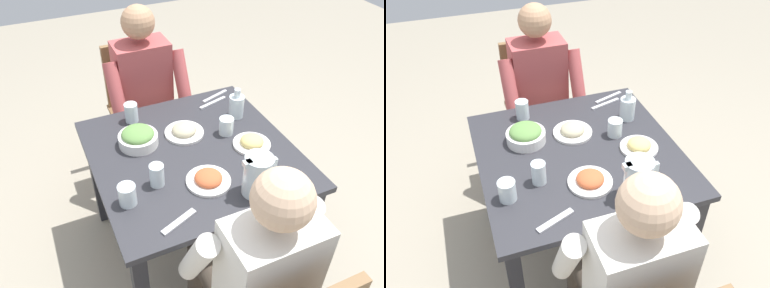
# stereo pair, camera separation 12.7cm
# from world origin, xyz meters

# --- Properties ---
(ground_plane) EXTENTS (8.00, 8.00, 0.00)m
(ground_plane) POSITION_xyz_m (0.00, 0.00, 0.00)
(ground_plane) COLOR #9E937F
(dining_table) EXTENTS (0.94, 0.94, 0.71)m
(dining_table) POSITION_xyz_m (0.00, 0.00, 0.60)
(dining_table) COLOR #2D2D33
(dining_table) RESTS_ON ground_plane
(chair_far) EXTENTS (0.40, 0.40, 0.89)m
(chair_far) POSITION_xyz_m (-0.01, 0.83, 0.50)
(chair_far) COLOR olive
(chair_far) RESTS_ON ground_plane
(diner_near) EXTENTS (0.48, 0.53, 1.18)m
(diner_near) POSITION_xyz_m (-0.04, -0.63, 0.65)
(diner_near) COLOR silver
(diner_near) RESTS_ON ground_plane
(diner_far) EXTENTS (0.48, 0.53, 1.18)m
(diner_far) POSITION_xyz_m (-0.01, 0.63, 0.65)
(diner_far) COLOR #B24C4C
(diner_far) RESTS_ON ground_plane
(water_pitcher) EXTENTS (0.16, 0.12, 0.19)m
(water_pitcher) POSITION_xyz_m (0.13, -0.35, 0.80)
(water_pitcher) COLOR silver
(water_pitcher) RESTS_ON dining_table
(salad_bowl) EXTENTS (0.19, 0.19, 0.09)m
(salad_bowl) POSITION_xyz_m (-0.22, 0.16, 0.75)
(salad_bowl) COLOR white
(salad_bowl) RESTS_ON dining_table
(plate_fries) EXTENTS (0.18, 0.18, 0.06)m
(plate_fries) POSITION_xyz_m (0.28, -0.07, 0.72)
(plate_fries) COLOR white
(plate_fries) RESTS_ON dining_table
(plate_rice_curry) EXTENTS (0.20, 0.20, 0.05)m
(plate_rice_curry) POSITION_xyz_m (-0.02, -0.22, 0.72)
(plate_rice_curry) COLOR white
(plate_rice_curry) RESTS_ON dining_table
(plate_beans) EXTENTS (0.20, 0.20, 0.05)m
(plate_beans) POSITION_xyz_m (0.02, 0.15, 0.72)
(plate_beans) COLOR white
(plate_beans) RESTS_ON dining_table
(water_glass_far_left) EXTENTS (0.06, 0.06, 0.11)m
(water_glass_far_left) POSITION_xyz_m (-0.23, -0.14, 0.76)
(water_glass_far_left) COLOR silver
(water_glass_far_left) RESTS_ON dining_table
(water_glass_near_right) EXTENTS (0.07, 0.07, 0.10)m
(water_glass_near_right) POSITION_xyz_m (-0.19, 0.37, 0.76)
(water_glass_near_right) COLOR silver
(water_glass_near_right) RESTS_ON dining_table
(water_glass_center) EXTENTS (0.07, 0.07, 0.09)m
(water_glass_center) POSITION_xyz_m (-0.38, -0.20, 0.75)
(water_glass_center) COLOR silver
(water_glass_center) RESTS_ON dining_table
(water_glass_near_left) EXTENTS (0.07, 0.07, 0.09)m
(water_glass_near_left) POSITION_xyz_m (0.21, 0.07, 0.75)
(water_glass_near_left) COLOR silver
(water_glass_near_left) RESTS_ON dining_table
(oil_carafe) EXTENTS (0.08, 0.08, 0.16)m
(oil_carafe) POSITION_xyz_m (0.33, 0.18, 0.76)
(oil_carafe) COLOR silver
(oil_carafe) RESTS_ON dining_table
(fork_near) EXTENTS (0.17, 0.09, 0.01)m
(fork_near) POSITION_xyz_m (-0.23, -0.37, 0.71)
(fork_near) COLOR silver
(fork_near) RESTS_ON dining_table
(knife_near) EXTENTS (0.18, 0.08, 0.01)m
(knife_near) POSITION_xyz_m (0.32, 0.40, 0.71)
(knife_near) COLOR silver
(knife_near) RESTS_ON dining_table
(fork_far) EXTENTS (0.17, 0.03, 0.01)m
(fork_far) POSITION_xyz_m (0.20, -0.38, 0.71)
(fork_far) COLOR silver
(fork_far) RESTS_ON dining_table
(knife_far) EXTENTS (0.18, 0.07, 0.01)m
(knife_far) POSITION_xyz_m (0.28, 0.35, 0.71)
(knife_far) COLOR silver
(knife_far) RESTS_ON dining_table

